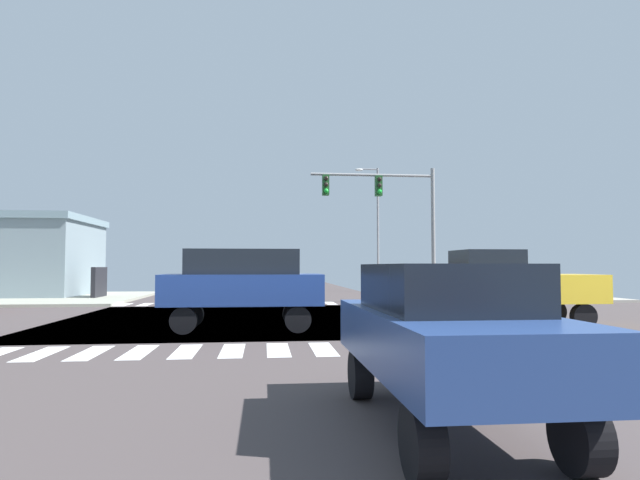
{
  "coord_description": "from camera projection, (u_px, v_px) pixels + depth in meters",
  "views": [
    {
      "loc": [
        -0.09,
        -19.2,
        1.86
      ],
      "look_at": [
        2.47,
        4.82,
        3.04
      ],
      "focal_mm": 29.87,
      "sensor_mm": 36.0,
      "label": 1
    }
  ],
  "objects": [
    {
      "name": "sidewalk_corner_nw",
      "position": [
        30.0,
        298.0,
        29.54
      ],
      "size": [
        12.0,
        12.0,
        0.14
      ],
      "color": "#9B9D8C",
      "rests_on": "ground"
    },
    {
      "name": "ground",
      "position": [
        265.0,
        319.0,
        18.99
      ],
      "size": [
        90.0,
        90.0,
        0.05
      ],
      "color": "#463D3D"
    },
    {
      "name": "traffic_signal_mast",
      "position": [
        387.0,
        203.0,
        26.63
      ],
      "size": [
        6.32,
        0.55,
        6.82
      ],
      "color": "gray",
      "rests_on": "ground"
    },
    {
      "name": "suv_trailing_1",
      "position": [
        243.0,
        282.0,
        15.51
      ],
      "size": [
        4.6,
        1.96,
        2.34
      ],
      "rotation": [
        0.0,
        0.0,
        1.57
      ],
      "color": "black",
      "rests_on": "ground"
    },
    {
      "name": "crosswalk_far",
      "position": [
        260.0,
        304.0,
        26.22
      ],
      "size": [
        13.5,
        2.0,
        0.01
      ],
      "color": "white",
      "rests_on": "ground"
    },
    {
      "name": "sidewalk_corner_ne",
      "position": [
        480.0,
        296.0,
        32.29
      ],
      "size": [
        12.0,
        12.0,
        0.14
      ],
      "color": "#A09B91",
      "rests_on": "ground"
    },
    {
      "name": "pickup_queued_2",
      "position": [
        236.0,
        274.0,
        37.61
      ],
      "size": [
        2.0,
        5.1,
        2.35
      ],
      "rotation": [
        0.0,
        0.0,
        3.14
      ],
      "color": "black",
      "rests_on": "ground"
    },
    {
      "name": "crosswalk_near",
      "position": [
        255.0,
        350.0,
        11.72
      ],
      "size": [
        13.5,
        2.0,
        0.01
      ],
      "color": "white",
      "rests_on": "ground"
    },
    {
      "name": "pickup_crossing_1",
      "position": [
        509.0,
        284.0,
        16.37
      ],
      "size": [
        5.1,
        2.0,
        2.35
      ],
      "rotation": [
        0.0,
        0.0,
        1.57
      ],
      "color": "black",
      "rests_on": "ground"
    },
    {
      "name": "street_lamp",
      "position": [
        375.0,
        218.0,
        39.15
      ],
      "size": [
        1.78,
        0.32,
        9.11
      ],
      "color": "gray",
      "rests_on": "ground"
    },
    {
      "name": "sedan_nearside_1",
      "position": [
        445.0,
        330.0,
        6.14
      ],
      "size": [
        1.8,
        4.3,
        1.88
      ],
      "color": "black",
      "rests_on": "ground"
    }
  ]
}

